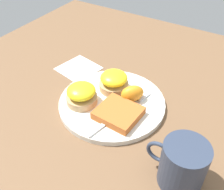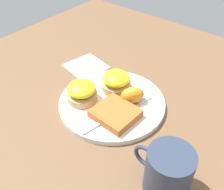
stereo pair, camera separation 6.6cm
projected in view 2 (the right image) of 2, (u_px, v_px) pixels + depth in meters
The scene contains 9 objects.
ground_plane at pixel (112, 105), 0.69m from camera, with size 1.10×1.10×0.00m, color brown.
plate at pixel (112, 103), 0.68m from camera, with size 0.27×0.27×0.01m, color silver.
sandwich_benedict_left at pixel (116, 82), 0.70m from camera, with size 0.08×0.08×0.05m.
sandwich_benedict_right at pixel (82, 92), 0.67m from camera, with size 0.08×0.08×0.05m.
hashbrown_patty at pixel (115, 113), 0.63m from camera, with size 0.10×0.09×0.02m, color #B95D26.
orange_wedge at pixel (132, 95), 0.66m from camera, with size 0.06×0.04×0.04m, color orange.
fork at pixel (122, 110), 0.65m from camera, with size 0.06×0.21×0.00m.
cup at pixel (168, 172), 0.48m from camera, with size 0.12×0.09×0.10m.
napkin at pixel (86, 66), 0.82m from camera, with size 0.11×0.11×0.00m, color white.
Camera 2 is at (-0.32, 0.40, 0.46)m, focal length 42.00 mm.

